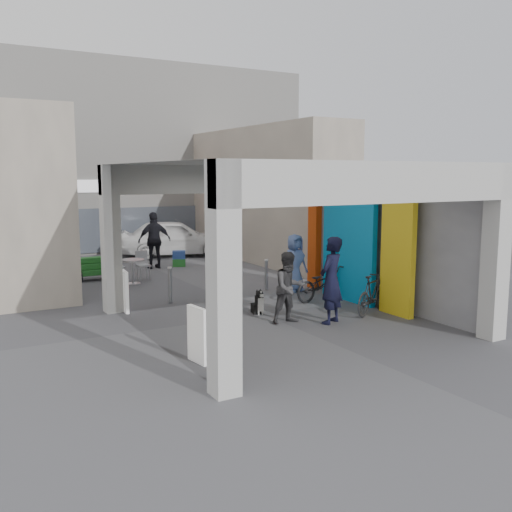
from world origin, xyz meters
TOP-DOWN VIEW (x-y plane):
  - ground at (0.00, 0.00)m, footprint 90.00×90.00m
  - arcade_canopy at (0.54, -0.82)m, footprint 6.40×6.45m
  - far_building at (-0.00, 13.99)m, footprint 18.00×4.08m
  - plaza_bldg_left at (-4.50, 7.50)m, footprint 2.00×9.00m
  - plaza_bldg_right at (4.50, 7.50)m, footprint 2.00×9.00m
  - bollard_left at (-1.46, 2.22)m, footprint 0.09×0.09m
  - bollard_center at (0.01, 2.59)m, footprint 0.09×0.09m
  - bollard_right at (1.52, 2.40)m, footprint 0.09×0.09m
  - advert_board_near at (-2.75, -2.44)m, footprint 0.16×0.56m
  - advert_board_far at (-2.75, 1.85)m, footprint 0.14×0.56m
  - cafe_set at (-1.62, 5.46)m, footprint 1.48×1.20m
  - produce_stand at (-2.34, 6.40)m, footprint 1.06×0.58m
  - crate_stack at (0.95, 7.58)m, footprint 0.55×0.50m
  - border_collie at (-0.07, 0.10)m, footprint 0.22×0.44m
  - man_with_dog at (0.91, -1.44)m, footprint 0.84×0.74m
  - man_back_turned at (0.12, -0.97)m, footprint 0.78×0.62m
  - man_elderly at (2.14, 1.87)m, footprint 0.85×0.61m
  - man_crates at (0.05, 7.59)m, footprint 1.17×0.52m
  - bicycle_front at (2.11, 0.52)m, footprint 1.77×0.78m
  - bicycle_rear at (2.30, -1.22)m, footprint 1.61×1.06m
  - white_van at (1.77, 10.09)m, footprint 4.68×2.96m

SIDE VIEW (x-z plane):
  - ground at x=0.00m, z-range 0.00..0.00m
  - border_collie at x=-0.07m, z-range -0.06..0.54m
  - produce_stand at x=-2.34m, z-range -0.07..0.63m
  - crate_stack at x=0.95m, z-range 0.00..0.56m
  - cafe_set at x=-1.62m, z-range -0.13..0.77m
  - bollard_right at x=1.52m, z-range 0.00..0.86m
  - bicycle_front at x=2.11m, z-range 0.00..0.90m
  - bollard_left at x=-1.46m, z-range 0.00..0.91m
  - bollard_center at x=0.01m, z-range 0.00..0.93m
  - bicycle_rear at x=2.30m, z-range 0.00..0.95m
  - advert_board_near at x=-2.75m, z-range 0.01..1.01m
  - advert_board_far at x=-2.75m, z-range 0.01..1.01m
  - white_van at x=1.77m, z-range 0.00..1.49m
  - man_back_turned at x=0.12m, z-range 0.00..1.59m
  - man_elderly at x=2.14m, z-range 0.00..1.62m
  - man_with_dog at x=0.91m, z-range 0.00..1.94m
  - man_crates at x=0.05m, z-range 0.00..1.98m
  - arcade_canopy at x=0.54m, z-range -0.90..5.50m
  - plaza_bldg_left at x=-4.50m, z-range 0.00..5.00m
  - plaza_bldg_right at x=4.50m, z-range 0.00..5.00m
  - far_building at x=0.00m, z-range -0.01..7.99m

